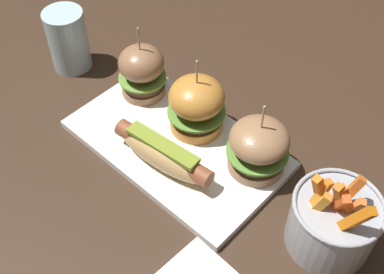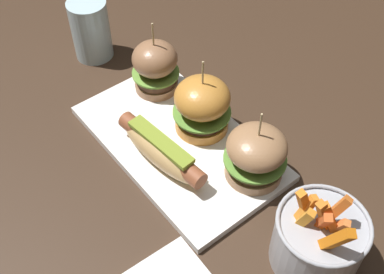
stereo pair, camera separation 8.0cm
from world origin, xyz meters
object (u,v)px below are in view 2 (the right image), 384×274
at_px(hot_dog, 161,150).
at_px(slider_right, 256,154).
at_px(slider_center, 201,104).
at_px(water_glass, 91,30).
at_px(fries_bucket, 318,240).
at_px(platter_main, 179,142).
at_px(slider_left, 155,66).

xyz_separation_m(hot_dog, slider_right, (0.11, 0.10, 0.02)).
relative_size(slider_center, water_glass, 1.19).
bearing_deg(fries_bucket, water_glass, -179.56).
relative_size(platter_main, slider_right, 2.69).
xyz_separation_m(platter_main, slider_left, (-0.13, 0.05, 0.06)).
distance_m(slider_center, slider_right, 0.13).
xyz_separation_m(slider_left, fries_bucket, (0.42, -0.03, -0.01)).
bearing_deg(slider_right, hot_dog, -138.15).
bearing_deg(water_glass, slider_left, 10.60).
height_order(platter_main, slider_center, slider_center).
bearing_deg(platter_main, slider_right, 21.25).
height_order(slider_right, fries_bucket, slider_right).
distance_m(slider_left, water_glass, 0.18).
relative_size(hot_dog, slider_left, 1.29).
relative_size(slider_center, slider_right, 1.07).
bearing_deg(hot_dog, water_glass, 168.62).
distance_m(platter_main, slider_center, 0.08).
xyz_separation_m(hot_dog, slider_center, (-0.02, 0.10, 0.02)).
bearing_deg(fries_bucket, hot_dog, -165.54).
distance_m(fries_bucket, water_glass, 0.60).
relative_size(hot_dog, water_glass, 1.52).
bearing_deg(slider_center, water_glass, -173.34).
height_order(platter_main, water_glass, water_glass).
relative_size(slider_right, water_glass, 1.11).
xyz_separation_m(slider_left, slider_right, (0.26, 0.00, -0.00)).
height_order(slider_right, water_glass, slider_right).
distance_m(slider_center, water_glass, 0.30).
bearing_deg(slider_center, hot_dog, -77.59).
xyz_separation_m(slider_center, slider_right, (0.13, 0.00, -0.00)).
distance_m(slider_left, slider_center, 0.13).
height_order(hot_dog, water_glass, water_glass).
bearing_deg(platter_main, fries_bucket, 4.00).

